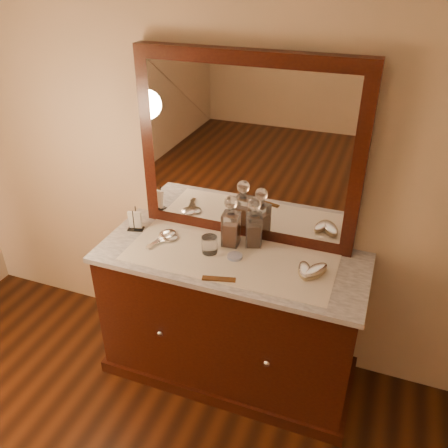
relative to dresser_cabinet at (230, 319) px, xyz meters
The scene contains 18 objects.
dresser_cabinet is the anchor object (origin of this frame).
dresser_plinth 0.37m from the dresser_cabinet, ahead, with size 1.46×0.59×0.08m, color black.
knob_left 0.42m from the dresser_cabinet, 136.47° to the right, with size 0.04×0.04×0.04m, color silver.
knob_right 0.42m from the dresser_cabinet, 43.53° to the right, with size 0.04×0.04×0.04m, color silver.
marble_top 0.42m from the dresser_cabinet, ahead, with size 1.44×0.59×0.03m, color white.
mirror_frame 0.97m from the dresser_cabinet, 90.00° to the left, with size 1.20×0.08×1.00m, color black.
mirror_glass 0.96m from the dresser_cabinet, 90.00° to the left, with size 1.06×0.01×0.86m, color white.
lace_runner 0.44m from the dresser_cabinet, 90.00° to the right, with size 1.10×0.45×0.00m, color silver.
pin_dish 0.45m from the dresser_cabinet, 24.81° to the right, with size 0.08×0.08×0.01m, color white.
comb 0.50m from the dresser_cabinet, 85.21° to the right, with size 0.17×0.03×0.01m, color brown.
napkin_rack 0.79m from the dresser_cabinet, behind, with size 0.10×0.08×0.14m.
decanter_left 0.57m from the dresser_cabinet, 109.52° to the left, with size 0.10×0.10×0.29m.
decanter_right 0.58m from the dresser_cabinet, 60.84° to the left, with size 0.11×0.11×0.29m.
brush_near 0.61m from the dresser_cabinet, ahead, with size 0.10×0.15×0.04m.
brush_far 0.65m from the dresser_cabinet, ahead, with size 0.13×0.17×0.04m.
hand_mirror_outer 0.61m from the dresser_cabinet, behind, with size 0.11×0.23×0.02m.
hand_mirror_inner 0.59m from the dresser_cabinet, behind, with size 0.14×0.18×0.02m.
tumblers 0.50m from the dresser_cabinet, behind, with size 0.08×0.08×0.09m.
Camera 1 is at (0.68, 0.04, 2.24)m, focal length 37.31 mm.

